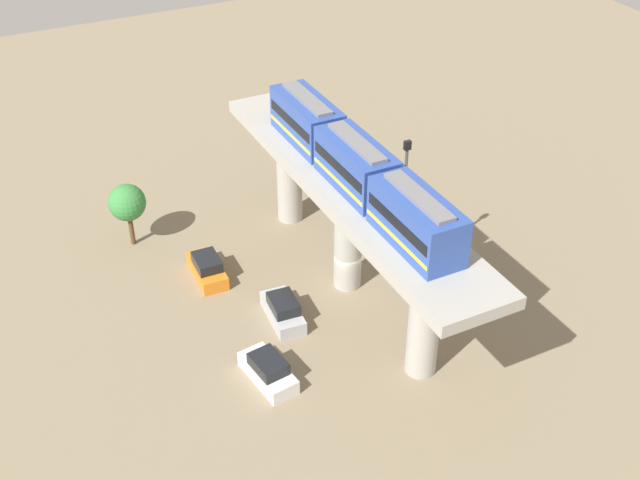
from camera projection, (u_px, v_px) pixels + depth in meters
The scene contains 9 objects.
ground_plane at pixel (347, 284), 55.28m from camera, with size 120.00×120.00×0.00m, color #84755B.
viaduct at pixel (349, 208), 51.70m from camera, with size 5.20×28.85×8.31m.
train at pixel (356, 165), 49.05m from camera, with size 2.64×20.50×3.24m.
parked_car_orange at pixel (207, 268), 55.49m from camera, with size 1.95×4.26×1.76m.
parked_car_white at pixel (268, 370), 47.23m from camera, with size 2.35×4.40×1.76m.
parked_car_silver at pixel (283, 310), 51.76m from camera, with size 2.15×4.34×1.76m.
tree_near_viaduct at pixel (127, 203), 57.22m from camera, with size 2.72×2.72×4.96m.
tree_mid_lot at pixel (378, 168), 62.37m from camera, with size 2.95×2.95×4.54m.
signal_post at pixel (403, 208), 52.21m from camera, with size 0.44×0.28×10.91m.
Camera 1 is at (21.19, 38.10, 34.17)m, focal length 44.67 mm.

